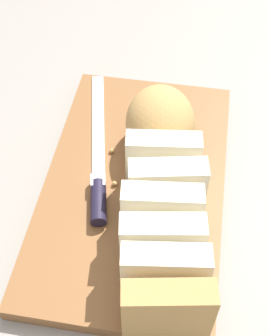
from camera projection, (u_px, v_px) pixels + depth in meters
name	position (u px, v px, depth m)	size (l,w,h in m)	color
ground_plane	(134.00, 191.00, 0.69)	(3.00, 3.00, 0.00)	gray
cutting_board	(134.00, 186.00, 0.68)	(0.43, 0.25, 0.02)	brown
bread_loaf	(162.00, 180.00, 0.61)	(0.37, 0.15, 0.10)	tan
bread_knife	(98.00, 178.00, 0.67)	(0.30, 0.08, 0.02)	silver
crumb_near_knife	(112.00, 151.00, 0.70)	(0.01, 0.01, 0.01)	tan
crumb_near_loaf	(114.00, 184.00, 0.67)	(0.01, 0.01, 0.01)	tan
crumb_stray_left	(181.00, 163.00, 0.69)	(0.00, 0.00, 0.00)	tan
crumb_stray_right	(159.00, 205.00, 0.65)	(0.00, 0.00, 0.00)	tan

